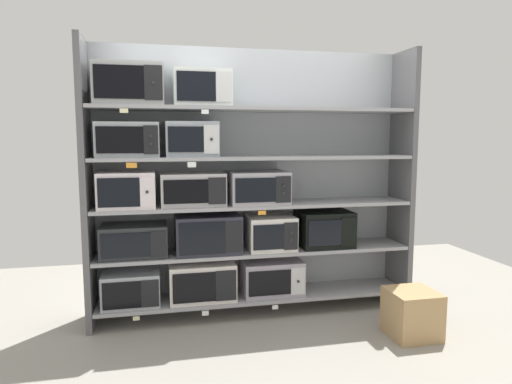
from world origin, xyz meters
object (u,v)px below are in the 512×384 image
Objects in this scene: microwave_11 at (192,139)px; shipping_carton at (412,314)px; microwave_6 at (324,228)px; microwave_2 at (272,277)px; microwave_1 at (202,280)px; microwave_10 at (128,140)px; microwave_12 at (129,85)px; microwave_0 at (131,287)px; microwave_3 at (134,240)px; microwave_5 at (270,232)px; microwave_13 at (202,88)px; microwave_9 at (258,187)px; microwave_4 at (208,233)px; microwave_7 at (127,190)px; microwave_8 at (193,189)px.

shipping_carton is at bearing -24.61° from microwave_11.
microwave_2 is at bearing -179.99° from microwave_6.
microwave_1 is at bearing -179.99° from microwave_2.
microwave_11 is (0.52, 0.00, 0.00)m from microwave_10.
microwave_12 is (-0.57, -0.00, 1.69)m from microwave_1.
microwave_2 is 2.09m from microwave_12.
microwave_3 reaches higher than microwave_0.
microwave_6 is (0.50, 0.00, 0.43)m from microwave_2.
microwave_6 is at bearing 0.01° from microwave_2.
microwave_10 is (-1.21, -0.00, 0.84)m from microwave_5.
microwave_6 is 1.28× the size of shipping_carton.
microwave_13 is (0.60, -0.00, 1.28)m from microwave_3.
microwave_6 reaches higher than microwave_2.
microwave_1 is (0.61, 0.00, 0.02)m from microwave_0.
microwave_0 is 1.80m from microwave_6.
shipping_carton is (1.10, -0.77, -0.96)m from microwave_9.
microwave_4 is 1.17× the size of microwave_6.
microwave_5 is at bearing -0.01° from microwave_11.
microwave_1 is 1.19× the size of microwave_6.
microwave_10 is (-0.59, 0.00, 1.24)m from microwave_1.
microwave_4 is 1.25m from microwave_13.
microwave_0 is at bearing 0.18° from microwave_7.
microwave_6 is at bearing 0.01° from microwave_13.
microwave_5 is (-0.02, -0.00, 0.42)m from microwave_2.
microwave_5 is at bearing -179.87° from microwave_2.
microwave_13 is (0.62, -0.00, 0.43)m from microwave_10.
microwave_13 is (-0.03, 0.00, 1.25)m from microwave_4.
microwave_9 is at bearing 0.01° from microwave_13.
microwave_10 is (-1.10, -0.00, 0.42)m from microwave_9.
microwave_3 is 1.00× the size of microwave_12.
microwave_2 is 0.99× the size of microwave_3.
microwave_13 is at bearing -0.16° from microwave_8.
microwave_5 is at bearing 0.01° from microwave_1.
microwave_4 is 0.41m from microwave_8.
microwave_12 is at bearing -179.99° from microwave_2.
microwave_1 is 1.05× the size of microwave_8.
microwave_2 is at bearing -0.01° from microwave_11.
microwave_12 is 2.95m from shipping_carton.
microwave_0 is 0.87× the size of microwave_3.
microwave_2 is at bearing -0.01° from microwave_8.
microwave_3 is at bearing 179.99° from microwave_1.
microwave_12 reaches higher than microwave_2.
microwave_4 is at bearing -0.02° from microwave_10.
microwave_5 reaches higher than microwave_1.
microwave_13 is (0.60, -0.00, -0.02)m from microwave_12.
microwave_2 is at bearing 0.01° from microwave_12.
microwave_12 is (-1.21, -0.00, 1.70)m from microwave_2.
microwave_12 is at bearing -179.99° from microwave_6.
microwave_13 reaches higher than microwave_0.
microwave_13 is (0.10, -0.00, 0.43)m from microwave_11.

